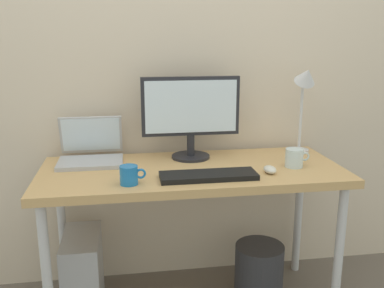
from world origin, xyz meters
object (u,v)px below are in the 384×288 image
(keyboard, at_px, (208,176))
(computer_tower, at_px, (83,274))
(coffee_mug, at_px, (129,175))
(desk, at_px, (192,181))
(mouse, at_px, (270,170))
(desk_lamp, at_px, (305,90))
(monitor, at_px, (191,112))
(laptop, at_px, (91,150))
(glass_cup, at_px, (295,158))
(wastebasket, at_px, (259,271))

(keyboard, relative_size, computer_tower, 1.05)
(keyboard, xyz_separation_m, coffee_mug, (-0.35, -0.03, 0.03))
(desk, height_order, computer_tower, desk)
(keyboard, xyz_separation_m, mouse, (0.30, 0.03, 0.01))
(mouse, bearing_deg, desk_lamp, 47.70)
(monitor, relative_size, laptop, 1.58)
(coffee_mug, bearing_deg, laptop, 115.84)
(computer_tower, bearing_deg, keyboard, -17.91)
(computer_tower, bearing_deg, glass_cup, -4.86)
(desk_lamp, relative_size, computer_tower, 1.16)
(monitor, distance_m, wastebasket, 0.93)
(monitor, bearing_deg, coffee_mug, -131.43)
(laptop, relative_size, glass_cup, 2.61)
(keyboard, bearing_deg, desk_lamp, 30.40)
(laptop, bearing_deg, glass_cup, -14.54)
(desk, bearing_deg, desk_lamp, 15.51)
(coffee_mug, bearing_deg, wastebasket, 17.19)
(mouse, xyz_separation_m, coffee_mug, (-0.65, -0.06, 0.02))
(monitor, relative_size, glass_cup, 4.14)
(glass_cup, relative_size, computer_tower, 0.29)
(desk_lamp, bearing_deg, computer_tower, -172.89)
(monitor, height_order, coffee_mug, monitor)
(mouse, xyz_separation_m, wastebasket, (0.02, 0.15, -0.62))
(mouse, relative_size, coffee_mug, 0.79)
(desk, bearing_deg, monitor, 83.20)
(desk, xyz_separation_m, desk_lamp, (0.63, 0.18, 0.42))
(monitor, bearing_deg, glass_cup, -26.35)
(monitor, xyz_separation_m, desk_lamp, (0.61, 0.00, 0.11))
(desk, height_order, laptop, laptop)
(desk_lamp, bearing_deg, keyboard, -149.60)
(desk, bearing_deg, computer_tower, 177.14)
(monitor, height_order, mouse, monitor)
(laptop, height_order, computer_tower, laptop)
(wastebasket, bearing_deg, desk_lamp, 31.31)
(laptop, height_order, desk_lamp, desk_lamp)
(glass_cup, bearing_deg, computer_tower, 175.14)
(desk_lamp, distance_m, mouse, 0.54)
(desk_lamp, distance_m, coffee_mug, 1.06)
(computer_tower, bearing_deg, coffee_mug, -41.73)
(computer_tower, bearing_deg, mouse, -10.37)
(mouse, distance_m, computer_tower, 1.08)
(mouse, height_order, computer_tower, mouse)
(keyboard, height_order, wastebasket, keyboard)
(computer_tower, xyz_separation_m, wastebasket, (0.92, -0.01, -0.06))
(laptop, height_order, wastebasket, laptop)
(keyboard, relative_size, mouse, 4.89)
(monitor, xyz_separation_m, keyboard, (0.03, -0.34, -0.23))
(laptop, relative_size, coffee_mug, 2.81)
(monitor, distance_m, mouse, 0.51)
(laptop, xyz_separation_m, mouse, (0.84, -0.33, -0.04))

